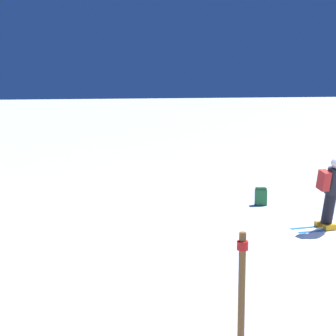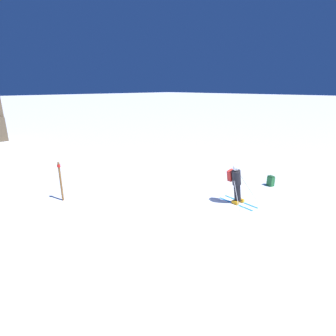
% 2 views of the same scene
% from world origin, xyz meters
% --- Properties ---
extents(skier, '(1.28, 1.66, 1.74)m').
position_xyz_m(skier, '(0.58, 0.05, 0.95)').
color(skier, '#1E7AC6').
rests_on(skier, ground).
extents(spare_backpack, '(0.31, 0.36, 0.50)m').
position_xyz_m(spare_backpack, '(3.60, -0.09, 0.24)').
color(spare_backpack, '#236633').
rests_on(spare_backpack, ground).
extents(trail_marker, '(0.13, 0.13, 1.67)m').
position_xyz_m(trail_marker, '(-4.16, 5.36, 0.92)').
color(trail_marker, brown).
rests_on(trail_marker, ground).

